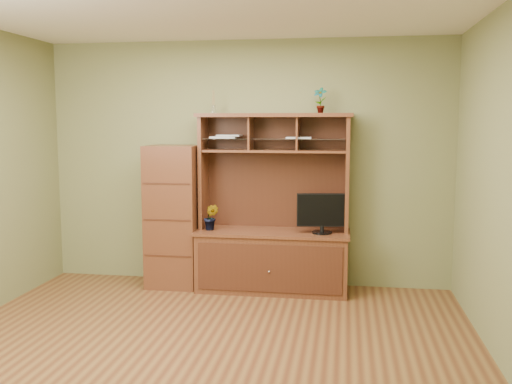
# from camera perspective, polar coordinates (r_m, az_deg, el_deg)

# --- Properties ---
(room) EXTENTS (4.54, 4.04, 2.74)m
(room) POSITION_cam_1_polar(r_m,az_deg,el_deg) (4.42, -5.48, 1.01)
(room) COLOR #542C18
(room) RESTS_ON ground
(media_hutch) EXTENTS (1.66, 0.61, 1.90)m
(media_hutch) POSITION_cam_1_polar(r_m,az_deg,el_deg) (6.16, 1.69, -5.03)
(media_hutch) COLOR #472414
(media_hutch) RESTS_ON room
(monitor) EXTENTS (0.53, 0.20, 0.42)m
(monitor) POSITION_cam_1_polar(r_m,az_deg,el_deg) (5.97, 6.64, -2.05)
(monitor) COLOR black
(monitor) RESTS_ON media_hutch
(orchid_plant) EXTENTS (0.16, 0.13, 0.28)m
(orchid_plant) POSITION_cam_1_polar(r_m,az_deg,el_deg) (6.15, -4.51, -2.53)
(orchid_plant) COLOR #345A1E
(orchid_plant) RESTS_ON media_hutch
(top_plant) EXTENTS (0.17, 0.14, 0.27)m
(top_plant) POSITION_cam_1_polar(r_m,az_deg,el_deg) (6.07, 6.43, 9.12)
(top_plant) COLOR #2D5C20
(top_plant) RESTS_ON media_hutch
(reed_diffuser) EXTENTS (0.05, 0.05, 0.25)m
(reed_diffuser) POSITION_cam_1_polar(r_m,az_deg,el_deg) (6.22, -4.27, 8.73)
(reed_diffuser) COLOR silver
(reed_diffuser) RESTS_ON media_hutch
(magazines) EXTENTS (1.10, 0.23, 0.04)m
(magazines) POSITION_cam_1_polar(r_m,az_deg,el_deg) (6.15, -0.67, 5.53)
(magazines) COLOR silver
(magazines) RESTS_ON media_hutch
(side_cabinet) EXTENTS (0.56, 0.51, 1.56)m
(side_cabinet) POSITION_cam_1_polar(r_m,az_deg,el_deg) (6.35, -8.20, -2.40)
(side_cabinet) COLOR #472414
(side_cabinet) RESTS_ON room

